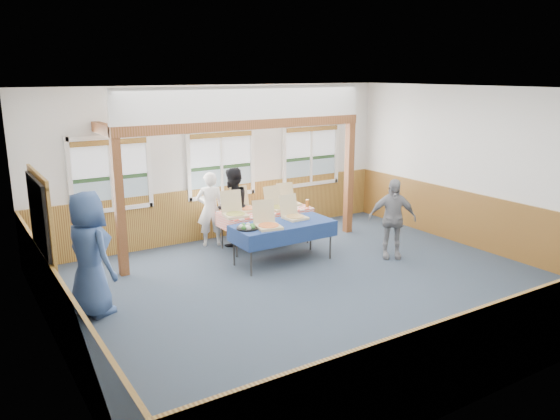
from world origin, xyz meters
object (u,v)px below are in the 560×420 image
object	(u,v)px
table_right	(266,213)
woman_black	(233,207)
table_left	(283,226)
person_grey	(392,219)
woman_white	(210,209)
man_blue	(90,254)

from	to	relation	value
table_right	woman_black	world-z (taller)	woman_black
table_left	table_right	xyz separation A→B (m)	(0.23, 1.02, -0.00)
woman_black	person_grey	bearing A→B (deg)	111.29
woman_white	woman_black	size ratio (longest dim) A/B	0.95
table_right	table_left	bearing A→B (deg)	-95.77
woman_black	person_grey	world-z (taller)	woman_black
man_blue	woman_black	bearing A→B (deg)	-79.92
woman_white	table_right	bearing A→B (deg)	165.44
woman_white	man_blue	size ratio (longest dim) A/B	0.83
woman_white	woman_black	xyz separation A→B (m)	(0.39, -0.22, 0.04)
woman_black	person_grey	xyz separation A→B (m)	(2.20, -2.29, -0.03)
table_right	person_grey	distance (m)	2.51
table_right	person_grey	world-z (taller)	person_grey
woman_white	table_left	bearing A→B (deg)	132.59
table_left	woman_white	size ratio (longest dim) A/B	1.29
woman_black	man_blue	size ratio (longest dim) A/B	0.87
woman_white	person_grey	distance (m)	3.61
table_left	person_grey	xyz separation A→B (m)	(1.90, -0.86, 0.06)
woman_black	man_blue	distance (m)	3.74
table_left	woman_white	distance (m)	1.79
table_right	person_grey	bearing A→B (deg)	-41.50
person_grey	table_right	bearing A→B (deg)	166.40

